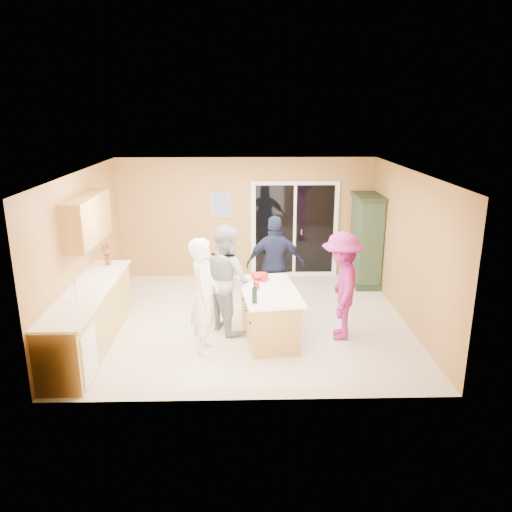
{
  "coord_description": "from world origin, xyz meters",
  "views": [
    {
      "loc": [
        -0.06,
        -8.09,
        3.57
      ],
      "look_at": [
        0.15,
        0.1,
        1.15
      ],
      "focal_mm": 35.0,
      "sensor_mm": 36.0,
      "label": 1
    }
  ],
  "objects_px": {
    "green_hutch": "(366,241)",
    "woman_magenta": "(341,286)",
    "kitchen_island": "(269,315)",
    "woman_white": "(204,296)",
    "woman_grey": "(227,279)",
    "woman_navy": "(275,265)"
  },
  "relations": [
    {
      "from": "green_hutch",
      "to": "woman_white",
      "type": "xyz_separation_m",
      "value": [
        -3.14,
        -3.0,
        -0.03
      ]
    },
    {
      "from": "kitchen_island",
      "to": "woman_white",
      "type": "xyz_separation_m",
      "value": [
        -0.99,
        -0.42,
        0.51
      ]
    },
    {
      "from": "green_hutch",
      "to": "woman_grey",
      "type": "height_order",
      "value": "green_hutch"
    },
    {
      "from": "woman_navy",
      "to": "woman_magenta",
      "type": "height_order",
      "value": "woman_navy"
    },
    {
      "from": "kitchen_island",
      "to": "woman_grey",
      "type": "relative_size",
      "value": 0.93
    },
    {
      "from": "kitchen_island",
      "to": "woman_magenta",
      "type": "xyz_separation_m",
      "value": [
        1.15,
        0.01,
        0.48
      ]
    },
    {
      "from": "woman_white",
      "to": "woman_magenta",
      "type": "xyz_separation_m",
      "value": [
        2.14,
        0.43,
        -0.02
      ]
    },
    {
      "from": "kitchen_island",
      "to": "woman_magenta",
      "type": "height_order",
      "value": "woman_magenta"
    },
    {
      "from": "kitchen_island",
      "to": "green_hutch",
      "type": "xyz_separation_m",
      "value": [
        2.15,
        2.58,
        0.54
      ]
    },
    {
      "from": "green_hutch",
      "to": "woman_white",
      "type": "height_order",
      "value": "green_hutch"
    },
    {
      "from": "woman_grey",
      "to": "woman_navy",
      "type": "height_order",
      "value": "woman_grey"
    },
    {
      "from": "woman_white",
      "to": "woman_magenta",
      "type": "relative_size",
      "value": 1.02
    },
    {
      "from": "green_hutch",
      "to": "woman_navy",
      "type": "relative_size",
      "value": 1.07
    },
    {
      "from": "kitchen_island",
      "to": "woman_navy",
      "type": "bearing_deg",
      "value": 74.54
    },
    {
      "from": "green_hutch",
      "to": "woman_magenta",
      "type": "height_order",
      "value": "green_hutch"
    },
    {
      "from": "woman_magenta",
      "to": "woman_navy",
      "type": "bearing_deg",
      "value": -129.58
    },
    {
      "from": "kitchen_island",
      "to": "woman_navy",
      "type": "height_order",
      "value": "woman_navy"
    },
    {
      "from": "kitchen_island",
      "to": "woman_white",
      "type": "relative_size",
      "value": 0.93
    },
    {
      "from": "green_hutch",
      "to": "woman_grey",
      "type": "xyz_separation_m",
      "value": [
        -2.83,
        -2.22,
        -0.03
      ]
    },
    {
      "from": "woman_white",
      "to": "green_hutch",
      "type": "bearing_deg",
      "value": -47.19
    },
    {
      "from": "green_hutch",
      "to": "woman_grey",
      "type": "relative_size",
      "value": 1.06
    },
    {
      "from": "green_hutch",
      "to": "woman_grey",
      "type": "bearing_deg",
      "value": -141.93
    }
  ]
}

